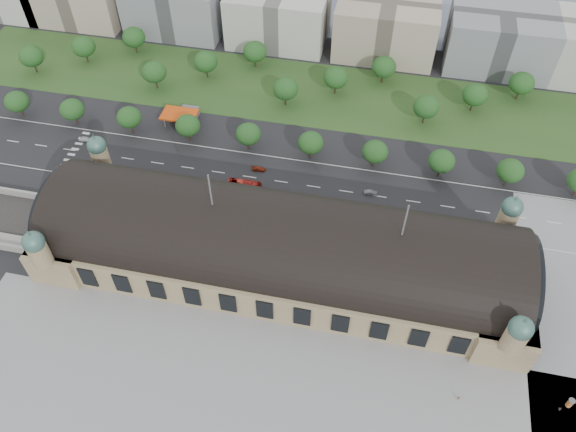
% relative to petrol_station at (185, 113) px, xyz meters
% --- Properties ---
extents(ground, '(900.00, 900.00, 0.00)m').
position_rel_petrol_station_xyz_m(ground, '(53.91, -65.28, -2.95)').
color(ground, black).
rests_on(ground, ground).
extents(station, '(150.00, 48.40, 44.30)m').
position_rel_petrol_station_xyz_m(station, '(53.91, -65.28, 7.33)').
color(station, tan).
rests_on(station, ground).
extents(plaza_south, '(190.00, 48.00, 0.12)m').
position_rel_petrol_station_xyz_m(plaza_south, '(63.91, -109.28, -2.95)').
color(plaza_south, gray).
rests_on(plaza_south, ground).
extents(road_slab, '(260.00, 26.00, 0.10)m').
position_rel_petrol_station_xyz_m(road_slab, '(33.91, -27.28, -2.95)').
color(road_slab, black).
rests_on(road_slab, ground).
extents(grass_belt, '(300.00, 45.00, 0.10)m').
position_rel_petrol_station_xyz_m(grass_belt, '(38.91, 27.72, -2.95)').
color(grass_belt, '#26471C').
rests_on(grass_belt, ground).
extents(petrol_station, '(14.00, 13.00, 5.05)m').
position_rel_petrol_station_xyz_m(petrol_station, '(0.00, 0.00, 0.00)').
color(petrol_station, '#C7400B').
rests_on(petrol_station, ground).
extents(office_2, '(45.00, 32.00, 24.00)m').
position_rel_petrol_station_xyz_m(office_2, '(-26.09, 67.72, 9.05)').
color(office_2, gray).
rests_on(office_2, ground).
extents(office_3, '(45.00, 32.00, 24.00)m').
position_rel_petrol_station_xyz_m(office_3, '(23.91, 67.72, 9.05)').
color(office_3, '#BCBAB2').
rests_on(office_3, ground).
extents(office_4, '(45.00, 32.00, 24.00)m').
position_rel_petrol_station_xyz_m(office_4, '(73.91, 67.72, 9.05)').
color(office_4, tan).
rests_on(office_4, ground).
extents(office_5, '(45.00, 32.00, 24.00)m').
position_rel_petrol_station_xyz_m(office_5, '(123.91, 67.72, 9.05)').
color(office_5, gray).
rests_on(office_5, ground).
extents(tree_row_0, '(9.60, 9.60, 11.52)m').
position_rel_petrol_station_xyz_m(tree_row_0, '(-66.09, -12.28, 4.48)').
color(tree_row_0, '#2D2116').
rests_on(tree_row_0, ground).
extents(tree_row_1, '(9.60, 9.60, 11.52)m').
position_rel_petrol_station_xyz_m(tree_row_1, '(-42.09, -12.28, 4.48)').
color(tree_row_1, '#2D2116').
rests_on(tree_row_1, ground).
extents(tree_row_2, '(9.60, 9.60, 11.52)m').
position_rel_petrol_station_xyz_m(tree_row_2, '(-18.09, -12.28, 4.48)').
color(tree_row_2, '#2D2116').
rests_on(tree_row_2, ground).
extents(tree_row_3, '(9.60, 9.60, 11.52)m').
position_rel_petrol_station_xyz_m(tree_row_3, '(5.91, -12.28, 4.48)').
color(tree_row_3, '#2D2116').
rests_on(tree_row_3, ground).
extents(tree_row_4, '(9.60, 9.60, 11.52)m').
position_rel_petrol_station_xyz_m(tree_row_4, '(29.91, -12.28, 4.48)').
color(tree_row_4, '#2D2116').
rests_on(tree_row_4, ground).
extents(tree_row_5, '(9.60, 9.60, 11.52)m').
position_rel_petrol_station_xyz_m(tree_row_5, '(53.91, -12.28, 4.48)').
color(tree_row_5, '#2D2116').
rests_on(tree_row_5, ground).
extents(tree_row_6, '(9.60, 9.60, 11.52)m').
position_rel_petrol_station_xyz_m(tree_row_6, '(77.91, -12.28, 4.48)').
color(tree_row_6, '#2D2116').
rests_on(tree_row_6, ground).
extents(tree_row_7, '(9.60, 9.60, 11.52)m').
position_rel_petrol_station_xyz_m(tree_row_7, '(101.91, -12.28, 4.48)').
color(tree_row_7, '#2D2116').
rests_on(tree_row_7, ground).
extents(tree_row_8, '(9.60, 9.60, 11.52)m').
position_rel_petrol_station_xyz_m(tree_row_8, '(125.91, -12.28, 4.48)').
color(tree_row_8, '#2D2116').
rests_on(tree_row_8, ground).
extents(tree_belt_0, '(10.40, 10.40, 12.48)m').
position_rel_petrol_station_xyz_m(tree_belt_0, '(-76.09, 17.72, 5.10)').
color(tree_belt_0, '#2D2116').
rests_on(tree_belt_0, ground).
extents(tree_belt_1, '(10.40, 10.40, 12.48)m').
position_rel_petrol_station_xyz_m(tree_belt_1, '(-57.09, 29.72, 5.10)').
color(tree_belt_1, '#2D2116').
rests_on(tree_belt_1, ground).
extents(tree_belt_2, '(10.40, 10.40, 12.48)m').
position_rel_petrol_station_xyz_m(tree_belt_2, '(-38.09, 41.72, 5.10)').
color(tree_belt_2, '#2D2116').
rests_on(tree_belt_2, ground).
extents(tree_belt_3, '(10.40, 10.40, 12.48)m').
position_rel_petrol_station_xyz_m(tree_belt_3, '(-19.09, 17.72, 5.10)').
color(tree_belt_3, '#2D2116').
rests_on(tree_belt_3, ground).
extents(tree_belt_4, '(10.40, 10.40, 12.48)m').
position_rel_petrol_station_xyz_m(tree_belt_4, '(-0.09, 29.72, 5.10)').
color(tree_belt_4, '#2D2116').
rests_on(tree_belt_4, ground).
extents(tree_belt_5, '(10.40, 10.40, 12.48)m').
position_rel_petrol_station_xyz_m(tree_belt_5, '(18.91, 41.72, 5.10)').
color(tree_belt_5, '#2D2116').
rests_on(tree_belt_5, ground).
extents(tree_belt_6, '(10.40, 10.40, 12.48)m').
position_rel_petrol_station_xyz_m(tree_belt_6, '(37.91, 17.72, 5.10)').
color(tree_belt_6, '#2D2116').
rests_on(tree_belt_6, ground).
extents(tree_belt_7, '(10.40, 10.40, 12.48)m').
position_rel_petrol_station_xyz_m(tree_belt_7, '(56.91, 29.72, 5.10)').
color(tree_belt_7, '#2D2116').
rests_on(tree_belt_7, ground).
extents(tree_belt_8, '(10.40, 10.40, 12.48)m').
position_rel_petrol_station_xyz_m(tree_belt_8, '(75.91, 41.72, 5.10)').
color(tree_belt_8, '#2D2116').
rests_on(tree_belt_8, ground).
extents(tree_belt_9, '(10.40, 10.40, 12.48)m').
position_rel_petrol_station_xyz_m(tree_belt_9, '(94.91, 17.72, 5.10)').
color(tree_belt_9, '#2D2116').
rests_on(tree_belt_9, ground).
extents(tree_belt_10, '(10.40, 10.40, 12.48)m').
position_rel_petrol_station_xyz_m(tree_belt_10, '(113.91, 29.72, 5.10)').
color(tree_belt_10, '#2D2116').
rests_on(tree_belt_10, ground).
extents(tree_belt_11, '(10.40, 10.40, 12.48)m').
position_rel_petrol_station_xyz_m(tree_belt_11, '(132.91, 41.72, 5.10)').
color(tree_belt_11, '#2D2116').
rests_on(tree_belt_11, ground).
extents(traffic_car_1, '(4.95, 1.91, 1.61)m').
position_rel_petrol_station_xyz_m(traffic_car_1, '(-34.04, -21.20, -2.14)').
color(traffic_car_1, gray).
rests_on(traffic_car_1, ground).
extents(traffic_car_3, '(5.18, 2.50, 1.45)m').
position_rel_petrol_station_xyz_m(traffic_car_3, '(36.43, -23.10, -2.22)').
color(traffic_car_3, maroon).
rests_on(traffic_car_3, ground).
extents(traffic_car_4, '(4.61, 2.29, 1.51)m').
position_rel_petrol_station_xyz_m(traffic_car_4, '(68.73, -37.05, -2.20)').
color(traffic_car_4, '#181742').
rests_on(traffic_car_4, ground).
extents(traffic_car_5, '(4.84, 2.17, 1.54)m').
position_rel_petrol_station_xyz_m(traffic_car_5, '(78.62, -26.74, -2.18)').
color(traffic_car_5, slate).
rests_on(traffic_car_5, ground).
extents(traffic_car_6, '(5.65, 3.07, 1.50)m').
position_rel_petrol_station_xyz_m(traffic_car_6, '(114.46, -37.10, -2.20)').
color(traffic_car_6, white).
rests_on(traffic_car_6, ground).
extents(parked_car_0, '(4.46, 3.83, 1.45)m').
position_rel_petrol_station_xyz_m(parked_car_0, '(-23.08, -43.32, -2.22)').
color(parked_car_0, black).
rests_on(parked_car_0, ground).
extents(parked_car_1, '(5.64, 4.40, 1.42)m').
position_rel_petrol_station_xyz_m(parked_car_1, '(-19.20, -42.78, -2.24)').
color(parked_car_1, maroon).
rests_on(parked_car_1, ground).
extents(parked_car_2, '(4.85, 3.97, 1.32)m').
position_rel_petrol_station_xyz_m(parked_car_2, '(-13.26, -44.28, -2.29)').
color(parked_car_2, '#191741').
rests_on(parked_car_2, ground).
extents(parked_car_3, '(4.86, 3.89, 1.55)m').
position_rel_petrol_station_xyz_m(parked_car_3, '(-12.65, -42.44, -2.17)').
color(parked_car_3, '#5A5D62').
rests_on(parked_car_3, ground).
extents(parked_car_4, '(5.14, 3.32, 1.60)m').
position_rel_petrol_station_xyz_m(parked_car_4, '(18.57, -44.20, -2.15)').
color(parked_car_4, silver).
rests_on(parked_car_4, ground).
extents(parked_car_5, '(5.75, 5.24, 1.49)m').
position_rel_petrol_station_xyz_m(parked_car_5, '(8.94, -40.28, -2.20)').
color(parked_car_5, gray).
rests_on(parked_car_5, ground).
extents(parked_car_6, '(5.59, 4.38, 1.51)m').
position_rel_petrol_station_xyz_m(parked_car_6, '(14.28, -40.28, -2.19)').
color(parked_car_6, black).
rests_on(parked_car_6, ground).
extents(bus_west, '(12.40, 2.94, 3.45)m').
position_rel_petrol_station_xyz_m(bus_west, '(33.64, -33.28, -1.22)').
color(bus_west, red).
rests_on(bus_west, ground).
extents(bus_mid, '(12.06, 3.48, 3.32)m').
position_rel_petrol_station_xyz_m(bus_mid, '(70.97, -38.28, -1.29)').
color(bus_mid, beige).
rests_on(bus_mid, ground).
extents(bus_east, '(12.87, 3.24, 3.57)m').
position_rel_petrol_station_xyz_m(bus_east, '(81.90, -38.28, -1.16)').
color(bus_east, '#BDB5AF').
rests_on(bus_east, ground).
extents(advertising_column, '(1.75, 1.75, 3.31)m').
position_rel_petrol_station_xyz_m(advertising_column, '(138.96, -93.80, -1.23)').
color(advertising_column, '#E34838').
rests_on(advertising_column, ground).
extents(pedestrian_0, '(0.81, 0.51, 1.58)m').
position_rel_petrol_station_xyz_m(pedestrian_0, '(110.16, -98.23, -2.16)').
color(pedestrian_0, gray).
rests_on(pedestrian_0, ground).
extents(pedestrian_2, '(0.90, 0.99, 1.77)m').
position_rel_petrol_station_xyz_m(pedestrian_2, '(136.48, -95.56, -2.07)').
color(pedestrian_2, gray).
rests_on(pedestrian_2, ground).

